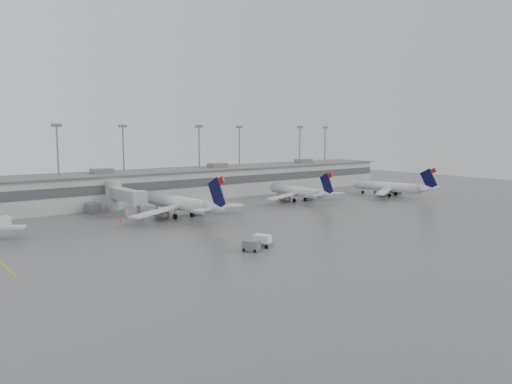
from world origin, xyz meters
TOP-DOWN VIEW (x-y plane):
  - ground at (0.00, 0.00)m, footprint 260.00×260.00m
  - terminal at (-0.01, 57.98)m, footprint 152.00×17.00m
  - light_masts at (0.00, 63.75)m, footprint 142.40×8.00m
  - jet_bridge_right at (-20.50, 45.72)m, footprint 4.00×17.20m
  - stand_markings at (-0.00, 24.00)m, footprint 105.25×40.00m
  - jet_mid_left at (-13.16, 29.76)m, footprint 27.98×31.42m
  - jet_mid_right at (24.26, 32.67)m, footprint 24.41×27.44m
  - jet_far_right at (53.08, 24.24)m, footprint 24.43×27.56m
  - baggage_tug at (-16.83, -2.73)m, footprint 3.13×3.66m
  - baggage_cart at (-20.03, -3.93)m, footprint 2.55×3.04m
  - gse_uld_a at (-45.96, 44.14)m, footprint 3.02×2.49m
  - gse_uld_b at (-20.17, 40.69)m, footprint 3.00×2.42m
  - gse_uld_c at (26.22, 41.11)m, footprint 2.54×1.87m
  - gse_loader at (-26.35, 47.78)m, footprint 2.58×3.84m
  - cone_b at (-26.10, 32.64)m, footprint 0.46×0.46m
  - cone_c at (21.92, 37.96)m, footprint 0.49×0.49m
  - cone_d at (56.95, 33.69)m, footprint 0.51×0.51m

SIDE VIEW (x-z plane):
  - ground at x=0.00m, z-range 0.00..0.00m
  - stand_markings at x=0.00m, z-range 0.00..0.01m
  - cone_b at x=-26.10m, z-range 0.00..0.73m
  - cone_c at x=21.92m, z-range 0.00..0.78m
  - cone_d at x=56.95m, z-range 0.00..0.80m
  - baggage_tug at x=-16.83m, z-range -0.22..1.79m
  - gse_uld_c at x=26.22m, z-range 0.00..1.66m
  - baggage_cart at x=-20.03m, z-range 0.04..1.73m
  - gse_uld_a at x=-45.96m, z-range 0.00..1.84m
  - gse_uld_b at x=-20.17m, z-range 0.00..1.85m
  - gse_loader at x=-26.35m, z-range 0.00..2.29m
  - jet_mid_right at x=24.26m, z-range -1.68..7.19m
  - jet_far_right at x=53.08m, z-range -1.69..7.25m
  - jet_mid_left at x=-13.16m, z-range -1.92..8.24m
  - jet_bridge_right at x=-20.50m, z-range 0.37..7.37m
  - terminal at x=-0.01m, z-range -0.55..8.90m
  - light_masts at x=0.00m, z-range 1.73..22.33m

